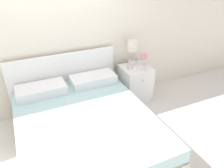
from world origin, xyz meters
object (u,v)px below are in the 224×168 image
table_lamp (133,49)px  teacup (143,68)px  alarm_clock (130,67)px  flower_vase (144,58)px  nightstand (135,83)px  bed (84,126)px

table_lamp → teacup: (0.07, -0.27, -0.26)m
table_lamp → alarm_clock: (-0.12, -0.15, -0.25)m
flower_vase → teacup: 0.21m
nightstand → table_lamp: table_lamp is taller
table_lamp → alarm_clock: size_ratio=4.85×
nightstand → table_lamp: bearing=92.7°
flower_vase → alarm_clock: 0.30m
bed → table_lamp: bearing=34.9°
alarm_clock → teacup: bearing=-33.1°
nightstand → teacup: teacup is taller
table_lamp → teacup: table_lamp is taller
bed → alarm_clock: size_ratio=22.98×
nightstand → teacup: bearing=-66.3°
flower_vase → teacup: (-0.10, -0.14, -0.12)m
nightstand → teacup: (0.06, -0.13, 0.33)m
flower_vase → alarm_clock: (-0.28, -0.02, -0.11)m
table_lamp → flower_vase: 0.25m
alarm_clock → nightstand: bearing=6.4°
bed → nightstand: 1.37m
teacup → table_lamp: bearing=103.7°
teacup → alarm_clock: (-0.19, 0.12, 0.01)m
nightstand → alarm_clock: bearing=-173.6°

